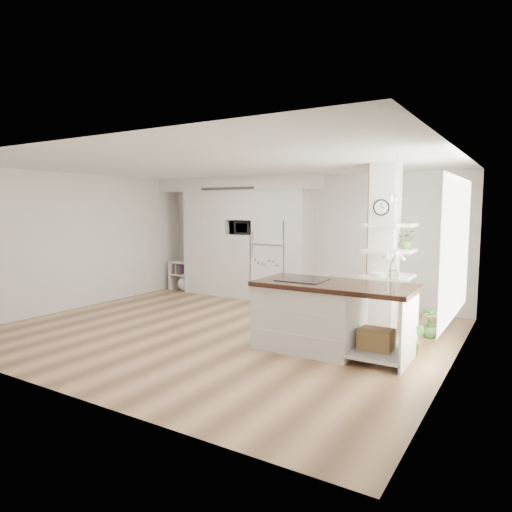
% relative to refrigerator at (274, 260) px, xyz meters
% --- Properties ---
extents(floor, '(7.00, 6.00, 0.01)m').
position_rel_refrigerator_xyz_m(floor, '(0.53, -2.68, -0.88)').
color(floor, tan).
rests_on(floor, ground).
extents(room, '(7.04, 6.04, 2.72)m').
position_rel_refrigerator_xyz_m(room, '(0.53, -2.68, 0.98)').
color(room, white).
rests_on(room, ground).
extents(cabinet_wall, '(4.00, 0.71, 2.70)m').
position_rel_refrigerator_xyz_m(cabinet_wall, '(-0.92, -0.01, 0.63)').
color(cabinet_wall, white).
rests_on(cabinet_wall, floor).
extents(refrigerator, '(0.78, 0.69, 1.75)m').
position_rel_refrigerator_xyz_m(refrigerator, '(0.00, 0.00, 0.00)').
color(refrigerator, white).
rests_on(refrigerator, floor).
extents(column, '(0.69, 0.90, 2.70)m').
position_rel_refrigerator_xyz_m(column, '(2.90, -1.55, 0.48)').
color(column, silver).
rests_on(column, floor).
extents(window, '(0.00, 2.40, 2.40)m').
position_rel_refrigerator_xyz_m(window, '(4.00, -2.38, 0.62)').
color(window, white).
rests_on(window, room).
extents(pendant_light, '(0.12, 0.12, 0.10)m').
position_rel_refrigerator_xyz_m(pendant_light, '(2.23, -2.53, 1.24)').
color(pendant_light, white).
rests_on(pendant_light, room).
extents(kitchen_island, '(2.19, 1.05, 1.55)m').
position_rel_refrigerator_xyz_m(kitchen_island, '(2.27, -2.78, -0.37)').
color(kitchen_island, white).
rests_on(kitchen_island, floor).
extents(bookshelf, '(0.61, 0.37, 0.71)m').
position_rel_refrigerator_xyz_m(bookshelf, '(-2.45, -0.18, -0.57)').
color(bookshelf, white).
rests_on(bookshelf, floor).
extents(floor_plant_a, '(0.28, 0.25, 0.44)m').
position_rel_refrigerator_xyz_m(floor_plant_a, '(3.52, -2.34, -0.65)').
color(floor_plant_a, '#43762F').
rests_on(floor_plant_a, floor).
extents(floor_plant_b, '(0.26, 0.26, 0.45)m').
position_rel_refrigerator_xyz_m(floor_plant_b, '(3.52, -1.33, -0.65)').
color(floor_plant_b, '#43762F').
rests_on(floor_plant_b, floor).
extents(microwave, '(0.54, 0.37, 0.30)m').
position_rel_refrigerator_xyz_m(microwave, '(-0.75, -0.06, 0.69)').
color(microwave, '#2D2D2D').
rests_on(microwave, cabinet_wall).
extents(shelf_plant, '(0.27, 0.23, 0.30)m').
position_rel_refrigerator_xyz_m(shelf_plant, '(3.15, -1.38, 0.65)').
color(shelf_plant, '#43762F').
rests_on(shelf_plant, column).
extents(decor_bowl, '(0.22, 0.22, 0.05)m').
position_rel_refrigerator_xyz_m(decor_bowl, '(2.82, -1.78, 0.13)').
color(decor_bowl, white).
rests_on(decor_bowl, column).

